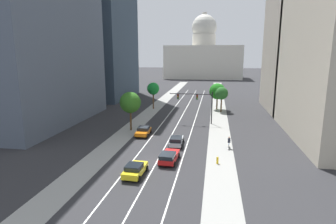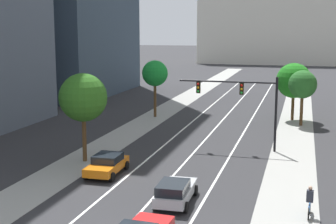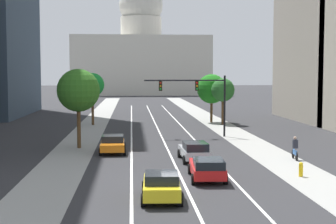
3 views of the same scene
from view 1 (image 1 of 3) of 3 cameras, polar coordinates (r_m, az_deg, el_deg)
ground_plane at (r=73.05m, az=4.12°, el=1.44°), size 400.00×400.00×0.00m
sidewalk_left at (r=69.37m, az=-2.69°, el=0.91°), size 3.52×130.00×0.01m
sidewalk_right at (r=67.83m, az=10.26°, el=0.48°), size 3.52×130.00×0.01m
lane_stripe_left at (r=58.86m, az=-0.22°, el=-1.04°), size 0.16×90.00×0.01m
lane_stripe_center at (r=58.43m, az=2.69°, el=-1.15°), size 0.16×90.00×0.01m
lane_stripe_right at (r=58.16m, az=5.63°, el=-1.26°), size 0.16×90.00×0.01m
office_tower_near_left at (r=60.98m, az=-29.14°, el=19.10°), size 22.45×30.37×44.60m
office_tower_far_left at (r=88.33m, az=-13.56°, el=21.33°), size 15.49×24.54×56.32m
office_tower_far_right at (r=72.13m, az=26.30°, el=18.14°), size 14.53×21.22×44.97m
capitol_building at (r=156.02m, az=7.25°, el=11.10°), size 40.47×22.11×34.50m
car_yellow at (r=31.24m, az=-6.75°, el=-11.56°), size 2.16×4.13×1.41m
car_red at (r=34.65m, az=0.17°, el=-9.08°), size 2.24×4.55×1.39m
car_orange at (r=45.90m, az=-5.03°, el=-3.87°), size 2.15×4.25×1.40m
car_silver at (r=40.66m, az=1.70°, el=-5.85°), size 2.07×4.38×1.45m
traffic_signal_mast at (r=53.06m, az=6.11°, el=2.35°), size 8.15×0.39×6.14m
fire_hydrant at (r=34.82m, az=10.04°, el=-9.64°), size 0.26×0.35×0.91m
cyclist at (r=40.38m, az=12.32°, el=-6.12°), size 0.38×1.70×1.72m
street_tree_mid_right at (r=67.50m, az=10.03°, el=4.16°), size 3.81×3.81×6.26m
street_tree_near_left at (r=48.34m, az=-7.70°, el=1.93°), size 3.63×3.63×6.73m
street_tree_mid_left at (r=66.96m, az=-3.04°, el=4.75°), size 2.90×2.90×6.40m
street_tree_near_right at (r=64.59m, az=10.87°, el=3.73°), size 2.88×2.88×5.74m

